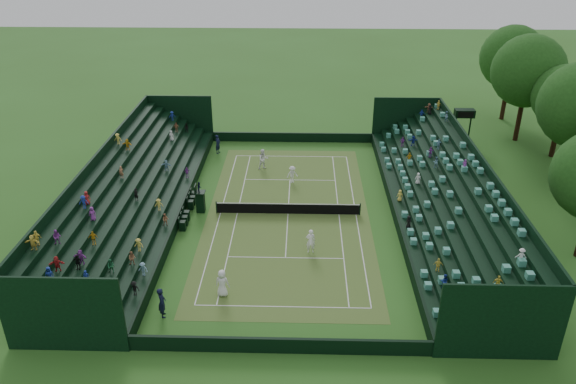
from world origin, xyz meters
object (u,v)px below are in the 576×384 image
(player_near_east, at_px, (311,241))
(player_far_west, at_px, (263,159))
(tennis_net, at_px, (288,208))
(umpire_chair, at_px, (200,199))
(player_near_west, at_px, (222,283))
(player_far_east, at_px, (292,174))

(player_near_east, distance_m, player_far_west, 15.05)
(tennis_net, distance_m, umpire_chair, 7.14)
(player_near_west, xyz_separation_m, player_near_east, (5.62, 5.20, -0.00))
(player_near_west, xyz_separation_m, player_far_east, (4.07, 16.74, -0.14))
(umpire_chair, distance_m, player_near_west, 11.54)
(umpire_chair, xyz_separation_m, player_far_west, (4.53, 8.54, -0.14))
(player_near_west, bearing_deg, player_far_east, -92.06)
(umpire_chair, bearing_deg, player_far_east, 37.74)
(tennis_net, relative_size, player_far_east, 7.35)
(tennis_net, xyz_separation_m, player_near_east, (1.77, -5.60, 0.41))
(player_near_east, height_order, player_far_west, player_far_west)
(player_near_west, distance_m, player_far_east, 17.23)
(tennis_net, xyz_separation_m, player_far_west, (-2.58, 8.81, 0.46))
(player_near_west, bearing_deg, tennis_net, -98.02)
(umpire_chair, height_order, player_near_west, umpire_chair)
(player_near_west, distance_m, player_near_east, 7.66)
(tennis_net, distance_m, player_near_west, 11.48)
(player_near_west, relative_size, player_near_east, 1.00)
(player_near_east, relative_size, player_far_west, 0.94)
(player_near_west, height_order, player_far_west, player_far_west)
(umpire_chair, bearing_deg, player_near_east, -33.47)
(player_far_east, bearing_deg, player_near_west, -125.53)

